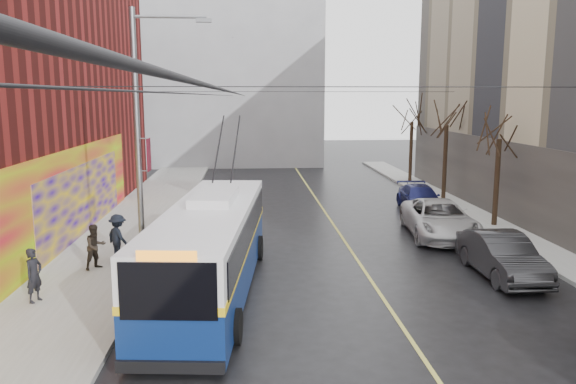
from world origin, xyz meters
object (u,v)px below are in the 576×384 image
object	(u,v)px
parked_car_d	(420,198)
pedestrian_c	(118,237)
parked_car_b	(502,256)
following_car	(220,208)
tree_far	(412,111)
trolleybus	(211,247)
pedestrian_b	(95,247)
parked_car_c	(439,219)
pedestrian_a	(34,275)
streetlight_pole	(142,136)
tree_mid	(447,112)
tree_near	(500,122)

from	to	relation	value
parked_car_d	pedestrian_c	size ratio (longest dim) A/B	2.71
parked_car_b	following_car	xyz separation A→B (m)	(-10.03, 9.08, -0.02)
tree_far	trolleybus	distance (m)	25.75
trolleybus	pedestrian_b	world-z (taller)	trolleybus
trolleybus	parked_car_c	world-z (taller)	trolleybus
parked_car_b	pedestrian_b	bearing A→B (deg)	174.22
pedestrian_a	pedestrian_c	size ratio (longest dim) A/B	0.94
streetlight_pole	pedestrian_a	distance (m)	5.57
pedestrian_c	following_car	bearing A→B (deg)	-73.88
streetlight_pole	pedestrian_b	distance (m)	4.33
parked_car_b	parked_car_c	distance (m)	5.67
pedestrian_b	tree_mid	bearing A→B (deg)	-9.06
trolleybus	pedestrian_c	world-z (taller)	trolleybus
tree_far	following_car	size ratio (longest dim) A/B	1.52
tree_near	parked_car_b	world-z (taller)	tree_near
tree_near	pedestrian_c	world-z (taller)	tree_near
tree_near	pedestrian_c	xyz separation A→B (m)	(-16.43, -4.66, -3.96)
parked_car_d	following_car	world-z (taller)	following_car
tree_near	parked_car_b	bearing A→B (deg)	-112.41
tree_near	tree_far	size ratio (longest dim) A/B	0.97
tree_mid	trolleybus	distance (m)	20.11
tree_near	tree_mid	size ratio (longest dim) A/B	0.96
parked_car_b	pedestrian_c	world-z (taller)	pedestrian_c
pedestrian_a	pedestrian_b	distance (m)	3.30
tree_far	parked_car_d	xyz separation A→B (m)	(-2.29, -9.78, -4.46)
tree_far	parked_car_c	bearing A→B (deg)	-101.67
trolleybus	parked_car_b	bearing A→B (deg)	10.78
parked_car_b	pedestrian_c	size ratio (longest dim) A/B	2.66
tree_far	pedestrian_c	distance (m)	25.20
tree_mid	tree_far	xyz separation A→B (m)	(0.00, 7.00, -0.11)
parked_car_c	pedestrian_c	distance (m)	13.61
parked_car_d	pedestrian_a	bearing A→B (deg)	-136.97
streetlight_pole	tree_mid	size ratio (longest dim) A/B	1.35
streetlight_pole	tree_far	bearing A→B (deg)	52.88
parked_car_b	pedestrian_b	distance (m)	14.11
tree_near	trolleybus	xyz separation A→B (m)	(-12.80, -8.05, -3.48)
trolleybus	pedestrian_b	size ratio (longest dim) A/B	7.23
parked_car_b	parked_car_d	distance (m)	11.40
pedestrian_a	pedestrian_b	xyz separation A→B (m)	(0.94, 3.17, -0.01)
trolleybus	parked_car_d	size ratio (longest dim) A/B	2.47
parked_car_c	pedestrian_c	size ratio (longest dim) A/B	3.33
following_car	parked_car_c	bearing A→B (deg)	-24.75
following_car	pedestrian_a	xyz separation A→B (m)	(-4.95, -10.78, 0.23)
parked_car_d	pedestrian_a	distance (m)	20.38
following_car	tree_near	bearing A→B (deg)	-13.93
parked_car_c	following_car	world-z (taller)	parked_car_c
trolleybus	parked_car_b	distance (m)	9.91
following_car	pedestrian_a	bearing A→B (deg)	-120.14
tree_mid	pedestrian_a	bearing A→B (deg)	-138.51
tree_near	trolleybus	distance (m)	15.51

